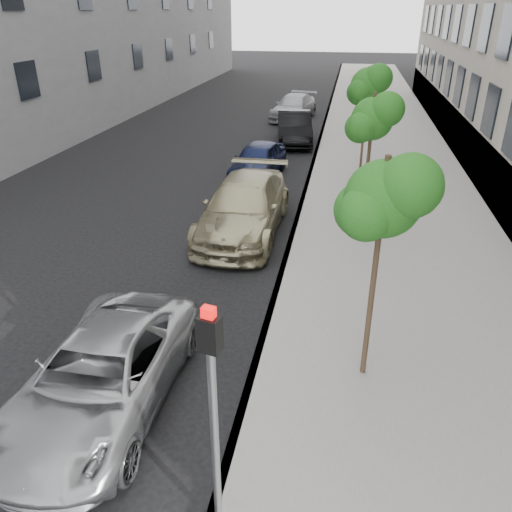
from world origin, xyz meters
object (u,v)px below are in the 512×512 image
(sedan_rear, at_px, (294,107))
(tree_mid, at_px, (373,119))
(minivan, at_px, (102,375))
(sedan_blue, at_px, (258,160))
(sedan_black, at_px, (294,128))
(signal_pole, at_px, (213,401))
(tree_far, at_px, (369,85))
(suv, at_px, (244,207))
(tree_near, at_px, (385,199))

(sedan_rear, bearing_deg, tree_mid, -67.11)
(minivan, distance_m, sedan_blue, 13.47)
(sedan_black, bearing_deg, signal_pole, -95.30)
(tree_far, distance_m, sedan_blue, 5.16)
(tree_far, relative_size, sedan_blue, 1.04)
(sedan_blue, bearing_deg, minivan, -84.59)
(tree_mid, height_order, suv, tree_mid)
(tree_far, height_order, sedan_blue, tree_far)
(suv, xyz_separation_m, sedan_blue, (-0.58, 5.61, -0.11))
(minivan, relative_size, sedan_black, 1.03)
(tree_mid, distance_m, suv, 4.50)
(tree_near, relative_size, sedan_blue, 1.03)
(signal_pole, xyz_separation_m, sedan_blue, (-2.23, 15.37, -1.52))
(sedan_black, distance_m, sedan_rear, 6.22)
(minivan, bearing_deg, suv, 84.28)
(tree_near, xyz_separation_m, sedan_blue, (-4.16, 11.92, -2.85))
(sedan_blue, distance_m, sedan_rear, 12.23)
(tree_near, bearing_deg, sedan_black, 100.59)
(tree_near, distance_m, tree_far, 13.00)
(tree_far, distance_m, minivan, 15.48)
(suv, xyz_separation_m, sedan_black, (0.22, 11.66, -0.04))
(tree_near, height_order, tree_mid, tree_near)
(tree_near, distance_m, suv, 7.76)
(tree_far, distance_m, suv, 8.07)
(tree_mid, height_order, tree_far, tree_far)
(tree_near, bearing_deg, signal_pole, -119.23)
(tree_mid, distance_m, sedan_blue, 7.40)
(minivan, distance_m, sedan_rear, 25.70)
(sedan_blue, height_order, sedan_rear, sedan_rear)
(tree_mid, xyz_separation_m, signal_pole, (-1.93, -9.94, -1.32))
(tree_near, bearing_deg, suv, 119.56)
(tree_mid, bearing_deg, sedan_black, 106.32)
(tree_mid, bearing_deg, suv, -176.96)
(suv, bearing_deg, sedan_black, 89.43)
(tree_far, relative_size, minivan, 0.88)
(signal_pole, distance_m, minivan, 3.50)
(signal_pole, height_order, sedan_blue, signal_pole)
(tree_far, relative_size, sedan_rear, 0.86)
(minivan, relative_size, sedan_blue, 1.18)
(tree_near, bearing_deg, tree_mid, 90.00)
(tree_near, relative_size, sedan_rear, 0.85)
(suv, xyz_separation_m, sedan_rear, (-0.51, 17.84, -0.10))
(sedan_black, bearing_deg, tree_mid, -82.81)
(tree_far, xyz_separation_m, sedan_black, (-3.36, 4.97, -2.79))
(signal_pole, relative_size, minivan, 0.69)
(tree_far, bearing_deg, sedan_rear, 110.12)
(suv, distance_m, sedan_black, 11.66)
(sedan_blue, height_order, sedan_black, sedan_black)
(signal_pole, relative_size, sedan_blue, 0.81)
(minivan, bearing_deg, sedan_black, 87.31)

